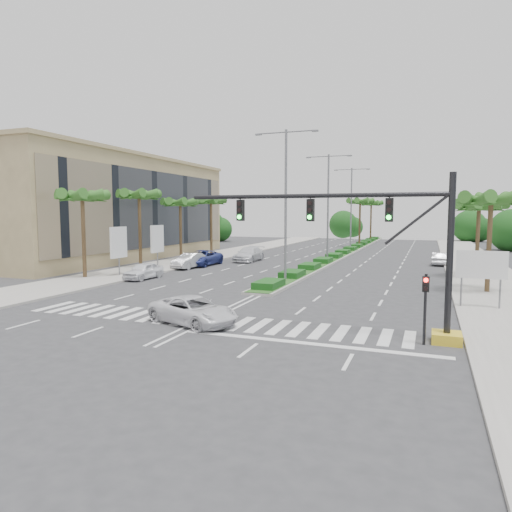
% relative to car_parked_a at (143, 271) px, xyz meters
% --- Properties ---
extents(ground, '(160.00, 160.00, 0.00)m').
position_rel_car_parked_a_xyz_m(ground, '(11.69, -11.52, -0.70)').
color(ground, '#333335').
rests_on(ground, ground).
extents(footpath_right, '(6.00, 120.00, 0.15)m').
position_rel_car_parked_a_xyz_m(footpath_right, '(26.89, 8.48, -0.63)').
color(footpath_right, gray).
rests_on(footpath_right, ground).
extents(footpath_left, '(6.00, 120.00, 0.15)m').
position_rel_car_parked_a_xyz_m(footpath_left, '(-3.51, 8.48, -0.63)').
color(footpath_left, gray).
rests_on(footpath_left, ground).
extents(median, '(2.20, 75.00, 0.20)m').
position_rel_car_parked_a_xyz_m(median, '(11.69, 33.48, -0.60)').
color(median, gray).
rests_on(median, ground).
extents(median_grass, '(1.80, 75.00, 0.04)m').
position_rel_car_parked_a_xyz_m(median_grass, '(11.69, 33.48, -0.48)').
color(median_grass, '#284F1B').
rests_on(median_grass, median).
extents(building, '(12.00, 36.00, 12.00)m').
position_rel_car_parked_a_xyz_m(building, '(-14.31, 14.48, 5.30)').
color(building, tan).
rests_on(building, ground).
extents(signal_gantry, '(12.60, 1.20, 7.20)m').
position_rel_car_parked_a_xyz_m(signal_gantry, '(20.96, -11.53, 2.76)').
color(signal_gantry, gold).
rests_on(signal_gantry, ground).
extents(pedestrian_signal, '(0.28, 0.36, 3.00)m').
position_rel_car_parked_a_xyz_m(pedestrian_signal, '(22.29, -12.20, 1.34)').
color(pedestrian_signal, black).
rests_on(pedestrian_signal, ground).
extents(direction_sign, '(2.70, 0.11, 3.40)m').
position_rel_car_parked_a_xyz_m(direction_sign, '(25.19, -3.53, 1.75)').
color(direction_sign, slate).
rests_on(direction_sign, ground).
extents(billboard_near, '(0.18, 2.10, 4.35)m').
position_rel_car_parked_a_xyz_m(billboard_near, '(-2.81, 0.48, 2.26)').
color(billboard_near, slate).
rests_on(billboard_near, ground).
extents(billboard_far, '(0.18, 2.10, 4.35)m').
position_rel_car_parked_a_xyz_m(billboard_far, '(-2.81, 6.48, 2.26)').
color(billboard_far, slate).
rests_on(billboard_far, ground).
extents(palm_left_near, '(4.57, 4.68, 7.55)m').
position_rel_car_parked_a_xyz_m(palm_left_near, '(-4.81, -1.52, 5.99)').
color(palm_left_near, brown).
rests_on(palm_left_near, ground).
extents(palm_left_mid, '(4.57, 4.68, 7.95)m').
position_rel_car_parked_a_xyz_m(palm_left_mid, '(-4.81, 6.48, 6.38)').
color(palm_left_mid, brown).
rests_on(palm_left_mid, ground).
extents(palm_left_far, '(4.57, 4.68, 7.35)m').
position_rel_car_parked_a_xyz_m(palm_left_far, '(-4.81, 14.48, 5.80)').
color(palm_left_far, brown).
rests_on(palm_left_far, ground).
extents(palm_left_end, '(4.57, 4.68, 7.75)m').
position_rel_car_parked_a_xyz_m(palm_left_end, '(-4.81, 22.48, 6.18)').
color(palm_left_end, brown).
rests_on(palm_left_end, ground).
extents(palm_right_near, '(4.57, 4.68, 7.05)m').
position_rel_car_parked_a_xyz_m(palm_right_near, '(26.19, 2.48, 5.50)').
color(palm_right_near, brown).
rests_on(palm_right_near, ground).
extents(palm_right_far, '(4.57, 4.68, 6.75)m').
position_rel_car_parked_a_xyz_m(palm_right_far, '(26.19, 10.48, 5.21)').
color(palm_right_far, brown).
rests_on(palm_right_far, ground).
extents(palm_median_a, '(4.57, 4.68, 8.05)m').
position_rel_car_parked_a_xyz_m(palm_median_a, '(11.69, 43.48, 6.47)').
color(palm_median_a, brown).
rests_on(palm_median_a, ground).
extents(palm_median_b, '(4.57, 4.68, 8.05)m').
position_rel_car_parked_a_xyz_m(palm_median_b, '(11.69, 58.48, 6.47)').
color(palm_median_b, brown).
rests_on(palm_median_b, ground).
extents(streetlight_near, '(5.10, 0.25, 12.00)m').
position_rel_car_parked_a_xyz_m(streetlight_near, '(11.69, 2.48, 6.11)').
color(streetlight_near, slate).
rests_on(streetlight_near, ground).
extents(streetlight_mid, '(5.10, 0.25, 12.00)m').
position_rel_car_parked_a_xyz_m(streetlight_mid, '(11.69, 18.48, 6.11)').
color(streetlight_mid, slate).
rests_on(streetlight_mid, ground).
extents(streetlight_far, '(5.10, 0.25, 12.00)m').
position_rel_car_parked_a_xyz_m(streetlight_far, '(11.69, 34.48, 6.11)').
color(streetlight_far, slate).
rests_on(streetlight_far, ground).
extents(car_parked_a, '(1.79, 4.16, 1.40)m').
position_rel_car_parked_a_xyz_m(car_parked_a, '(0.00, 0.00, 0.00)').
color(car_parked_a, white).
rests_on(car_parked_a, ground).
extents(car_parked_b, '(1.93, 4.68, 1.51)m').
position_rel_car_parked_a_xyz_m(car_parked_b, '(-0.11, 8.10, 0.05)').
color(car_parked_b, silver).
rests_on(car_parked_b, ground).
extents(car_parked_c, '(2.71, 5.78, 1.60)m').
position_rel_car_parked_a_xyz_m(car_parked_c, '(-0.11, 10.74, 0.10)').
color(car_parked_c, navy).
rests_on(car_parked_c, ground).
extents(car_parked_d, '(2.36, 5.67, 1.64)m').
position_rel_car_parked_a_xyz_m(car_parked_d, '(2.92, 16.57, 0.12)').
color(car_parked_d, silver).
rests_on(car_parked_d, ground).
extents(car_crossing, '(5.39, 3.76, 1.37)m').
position_rel_car_parked_a_xyz_m(car_crossing, '(11.46, -12.35, -0.02)').
color(car_crossing, white).
rests_on(car_crossing, ground).
extents(car_right, '(1.61, 4.11, 1.33)m').
position_rel_car_parked_a_xyz_m(car_right, '(23.49, 20.13, -0.03)').
color(car_right, '#BCBCC1').
rests_on(car_right, ground).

